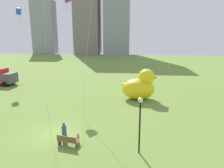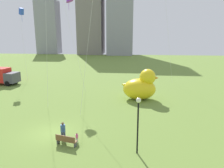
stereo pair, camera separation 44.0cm
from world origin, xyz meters
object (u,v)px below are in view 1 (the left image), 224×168
object	(u,v)px
park_bench	(67,141)
kite_blue	(19,12)
giant_inflatable_duck	(140,86)
lamppost	(140,116)
person_adult	(64,131)
person_child	(78,138)

from	to	relation	value
park_bench	kite_blue	distance (m)	29.59
giant_inflatable_duck	lamppost	size ratio (longest dim) A/B	1.15
person_adult	giant_inflatable_duck	bearing A→B (deg)	60.85
giant_inflatable_duck	kite_blue	distance (m)	25.29
park_bench	giant_inflatable_duck	size ratio (longest dim) A/B	0.36
giant_inflatable_duck	lamppost	world-z (taller)	lamppost
lamppost	person_adult	bearing A→B (deg)	166.80
park_bench	person_child	bearing A→B (deg)	38.22
park_bench	giant_inflatable_duck	world-z (taller)	giant_inflatable_duck
lamppost	kite_blue	bearing A→B (deg)	130.42
park_bench	person_adult	xyz separation A→B (m)	(-0.50, 0.85, 0.42)
lamppost	giant_inflatable_duck	bearing A→B (deg)	87.14
person_child	lamppost	size ratio (longest dim) A/B	0.19
person_adult	kite_blue	bearing A→B (deg)	122.23
park_bench	kite_blue	xyz separation A→B (m)	(-14.44, 22.97, 11.80)
park_bench	lamppost	bearing A→B (deg)	-5.88
person_child	giant_inflatable_duck	xyz separation A→B (m)	(5.56, 12.45, 1.30)
park_bench	person_child	xyz separation A→B (m)	(0.74, 0.58, -0.01)
person_child	kite_blue	size ratio (longest dim) A/B	0.06
giant_inflatable_duck	lamppost	bearing A→B (deg)	-92.86
park_bench	person_adult	distance (m)	1.07
giant_inflatable_duck	kite_blue	size ratio (longest dim) A/B	0.38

